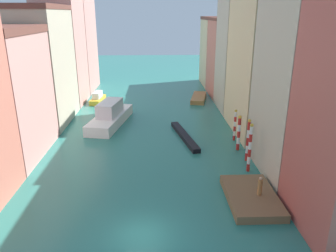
% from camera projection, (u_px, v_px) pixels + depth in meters
% --- Properties ---
extents(ground_plane, '(154.00, 154.00, 0.00)m').
position_uv_depth(ground_plane, '(149.00, 122.00, 45.43)').
color(ground_plane, '#28756B').
extents(building_left_1, '(6.40, 11.01, 13.24)m').
position_uv_depth(building_left_1, '(6.00, 94.00, 32.94)').
color(building_left_1, tan).
rests_on(building_left_1, ground).
extents(building_left_2, '(6.40, 11.53, 15.46)m').
position_uv_depth(building_left_2, '(42.00, 66.00, 43.47)').
color(building_left_2, '#BCB299').
rests_on(building_left_2, ground).
extents(building_left_3, '(6.40, 8.57, 19.24)m').
position_uv_depth(building_left_3, '(61.00, 44.00, 52.53)').
color(building_left_3, tan).
rests_on(building_left_3, ground).
extents(building_left_4, '(6.40, 10.94, 21.72)m').
position_uv_depth(building_left_4, '(75.00, 33.00, 61.45)').
color(building_left_4, tan).
rests_on(building_left_4, ground).
extents(building_right_1, '(6.40, 9.93, 17.96)m').
position_uv_depth(building_right_1, '(303.00, 78.00, 28.71)').
color(building_right_1, '#BCB299').
rests_on(building_right_1, ground).
extents(building_right_2, '(6.40, 12.22, 18.58)m').
position_uv_depth(building_right_2, '(263.00, 58.00, 39.25)').
color(building_right_2, beige).
rests_on(building_right_2, ground).
extents(building_right_3, '(6.40, 8.76, 20.41)m').
position_uv_depth(building_right_3, '(242.00, 42.00, 48.98)').
color(building_right_3, '#BCB299').
rests_on(building_right_3, ground).
extents(building_right_4, '(6.40, 9.19, 13.66)m').
position_uv_depth(building_right_4, '(228.00, 58.00, 58.54)').
color(building_right_4, '#C6705B').
rests_on(building_right_4, ground).
extents(building_right_5, '(6.40, 10.09, 13.77)m').
position_uv_depth(building_right_5, '(218.00, 51.00, 67.66)').
color(building_right_5, beige).
rests_on(building_right_5, ground).
extents(waterfront_dock, '(3.89, 6.42, 0.66)m').
position_uv_depth(waterfront_dock, '(251.00, 197.00, 26.36)').
color(waterfront_dock, brown).
rests_on(waterfront_dock, ground).
extents(person_on_dock, '(0.36, 0.36, 1.56)m').
position_uv_depth(person_on_dock, '(260.00, 186.00, 25.85)').
color(person_on_dock, olive).
rests_on(person_on_dock, waterfront_dock).
extents(mooring_pole_0, '(0.33, 0.33, 4.83)m').
position_uv_depth(mooring_pole_0, '(250.00, 147.00, 30.62)').
color(mooring_pole_0, red).
rests_on(mooring_pole_0, ground).
extents(mooring_pole_1, '(0.32, 0.32, 4.47)m').
position_uv_depth(mooring_pole_1, '(248.00, 140.00, 32.92)').
color(mooring_pole_1, red).
rests_on(mooring_pole_1, ground).
extents(mooring_pole_2, '(0.37, 0.37, 3.99)m').
position_uv_depth(mooring_pole_2, '(239.00, 132.00, 35.64)').
color(mooring_pole_2, red).
rests_on(mooring_pole_2, ground).
extents(mooring_pole_3, '(0.32, 0.32, 3.82)m').
position_uv_depth(mooring_pole_3, '(235.00, 125.00, 38.39)').
color(mooring_pole_3, red).
rests_on(mooring_pole_3, ground).
extents(vaporetto_white, '(5.35, 11.59, 3.16)m').
position_uv_depth(vaporetto_white, '(110.00, 116.00, 44.39)').
color(vaporetto_white, white).
rests_on(vaporetto_white, ground).
extents(gondola_black, '(2.79, 9.63, 0.53)m').
position_uv_depth(gondola_black, '(184.00, 136.00, 39.59)').
color(gondola_black, black).
rests_on(gondola_black, ground).
extents(motorboat_0, '(3.65, 7.53, 0.72)m').
position_uv_depth(motorboat_0, '(199.00, 98.00, 57.06)').
color(motorboat_0, olive).
rests_on(motorboat_0, ground).
extents(motorboat_1, '(2.11, 5.20, 1.80)m').
position_uv_depth(motorboat_1, '(98.00, 98.00, 55.47)').
color(motorboat_1, gold).
rests_on(motorboat_1, ground).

